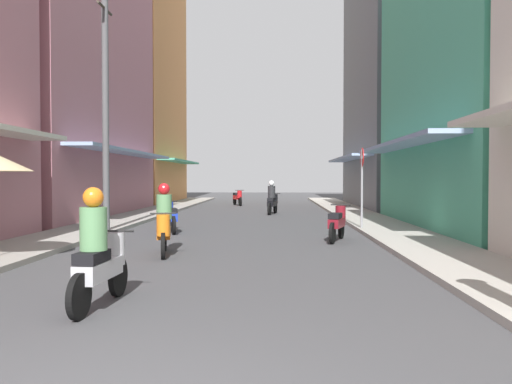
# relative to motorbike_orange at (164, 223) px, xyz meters

# --- Properties ---
(ground_plane) EXTENTS (83.70, 83.70, 0.00)m
(ground_plane) POSITION_rel_motorbike_orange_xyz_m (1.32, 6.83, -0.70)
(ground_plane) COLOR #424244
(sidewalk_left) EXTENTS (2.03, 46.04, 0.12)m
(sidewalk_left) POSITION_rel_motorbike_orange_xyz_m (-3.42, 6.83, -0.64)
(sidewalk_left) COLOR #9E9991
(sidewalk_left) RESTS_ON ground
(sidewalk_right) EXTENTS (2.03, 46.04, 0.12)m
(sidewalk_right) POSITION_rel_motorbike_orange_xyz_m (6.06, 6.83, -0.64)
(sidewalk_right) COLOR #ADA89E
(sidewalk_right) RESTS_ON ground
(building_left_mid) EXTENTS (7.05, 13.25, 15.95)m
(building_left_mid) POSITION_rel_motorbike_orange_xyz_m (-7.43, 11.04, 7.26)
(building_left_mid) COLOR #B7727F
(building_left_mid) RESTS_ON ground
(building_left_far) EXTENTS (7.05, 10.72, 17.73)m
(building_left_far) POSITION_rel_motorbike_orange_xyz_m (-7.43, 23.34, 8.15)
(building_left_far) COLOR #D88C4C
(building_left_far) RESTS_ON ground
(building_right_mid) EXTENTS (7.05, 11.17, 10.71)m
(building_right_mid) POSITION_rel_motorbike_orange_xyz_m (10.08, 6.04, 4.65)
(building_right_mid) COLOR #4CB28C
(building_right_mid) RESTS_ON ground
(building_right_far) EXTENTS (7.05, 11.73, 15.97)m
(building_right_far) POSITION_rel_motorbike_orange_xyz_m (10.08, 18.39, 7.28)
(building_right_far) COLOR slate
(building_right_far) RESTS_ON ground
(motorbike_orange) EXTENTS (0.60, 1.79, 1.58)m
(motorbike_orange) POSITION_rel_motorbike_orange_xyz_m (0.00, 0.00, 0.00)
(motorbike_orange) COLOR black
(motorbike_orange) RESTS_ON ground
(motorbike_black) EXTENTS (0.63, 1.79, 1.58)m
(motorbike_black) POSITION_rel_motorbike_orange_xyz_m (2.32, 12.77, 0.00)
(motorbike_black) COLOR black
(motorbike_black) RESTS_ON ground
(motorbike_blue) EXTENTS (0.75, 1.74, 0.96)m
(motorbike_blue) POSITION_rel_motorbike_orange_xyz_m (-0.80, 4.63, -0.20)
(motorbike_blue) COLOR black
(motorbike_blue) RESTS_ON ground
(motorbike_red) EXTENTS (0.78, 1.73, 0.96)m
(motorbike_red) POSITION_rel_motorbike_orange_xyz_m (0.14, 20.27, -0.20)
(motorbike_red) COLOR black
(motorbike_red) RESTS_ON ground
(motorbike_silver) EXTENTS (0.55, 1.81, 1.58)m
(motorbike_silver) POSITION_rel_motorbike_orange_xyz_m (0.16, -4.65, 0.00)
(motorbike_silver) COLOR black
(motorbike_silver) RESTS_ON ground
(motorbike_maroon) EXTENTS (0.73, 1.75, 0.96)m
(motorbike_maroon) POSITION_rel_motorbike_orange_xyz_m (4.12, 2.61, -0.20)
(motorbike_maroon) COLOR black
(motorbike_maroon) RESTS_ON ground
(utility_pole) EXTENTS (0.20, 1.20, 7.37)m
(utility_pole) POSITION_rel_motorbike_orange_xyz_m (-2.66, 4.13, 3.06)
(utility_pole) COLOR #4C4C4F
(utility_pole) RESTS_ON ground
(street_sign_no_entry) EXTENTS (0.07, 0.60, 2.65)m
(street_sign_no_entry) POSITION_rel_motorbike_orange_xyz_m (5.20, 5.20, 1.01)
(street_sign_no_entry) COLOR gray
(street_sign_no_entry) RESTS_ON ground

